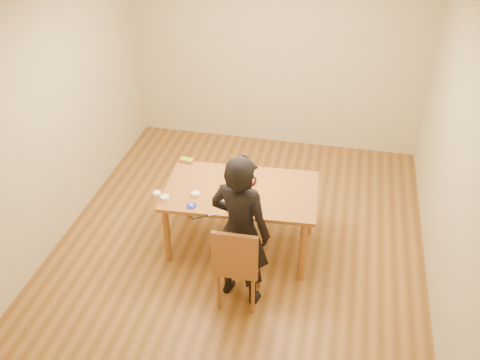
% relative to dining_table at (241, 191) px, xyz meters
% --- Properties ---
extents(room_shell, '(4.00, 4.50, 2.70)m').
position_rel_dining_table_xyz_m(room_shell, '(-0.01, 0.51, 0.62)').
color(room_shell, brown).
rests_on(room_shell, ground).
extents(dining_table, '(1.63, 1.03, 0.04)m').
position_rel_dining_table_xyz_m(dining_table, '(0.00, 0.00, 0.00)').
color(dining_table, brown).
rests_on(dining_table, floor).
extents(dining_chair, '(0.40, 0.40, 0.04)m').
position_rel_dining_table_xyz_m(dining_chair, '(0.15, -0.78, -0.28)').
color(dining_chair, brown).
rests_on(dining_chair, floor).
extents(cake_plate, '(0.27, 0.27, 0.02)m').
position_rel_dining_table_xyz_m(cake_plate, '(-0.00, 0.16, 0.03)').
color(cake_plate, red).
rests_on(cake_plate, dining_table).
extents(cake, '(0.22, 0.22, 0.07)m').
position_rel_dining_table_xyz_m(cake, '(-0.00, 0.16, 0.08)').
color(cake, white).
rests_on(cake, cake_plate).
extents(frosting_dome, '(0.22, 0.22, 0.03)m').
position_rel_dining_table_xyz_m(frosting_dome, '(-0.00, 0.16, 0.12)').
color(frosting_dome, white).
rests_on(frosting_dome, cake).
extents(frosting_tub, '(0.09, 0.09, 0.08)m').
position_rel_dining_table_xyz_m(frosting_tub, '(-0.00, -0.38, 0.06)').
color(frosting_tub, white).
rests_on(frosting_tub, dining_table).
extents(frosting_lid, '(0.10, 0.10, 0.01)m').
position_rel_dining_table_xyz_m(frosting_lid, '(-0.42, -0.39, 0.02)').
color(frosting_lid, '#1D1BB1').
rests_on(frosting_lid, dining_table).
extents(frosting_dollop, '(0.04, 0.04, 0.02)m').
position_rel_dining_table_xyz_m(frosting_dollop, '(-0.42, -0.39, 0.04)').
color(frosting_dollop, white).
rests_on(frosting_dollop, frosting_lid).
extents(ramekin_green, '(0.09, 0.09, 0.04)m').
position_rel_dining_table_xyz_m(ramekin_green, '(-0.71, -0.34, 0.04)').
color(ramekin_green, white).
rests_on(ramekin_green, dining_table).
extents(ramekin_yellow, '(0.09, 0.09, 0.04)m').
position_rel_dining_table_xyz_m(ramekin_yellow, '(-0.43, -0.21, 0.04)').
color(ramekin_yellow, white).
rests_on(ramekin_yellow, dining_table).
extents(ramekin_multi, '(0.08, 0.08, 0.04)m').
position_rel_dining_table_xyz_m(ramekin_multi, '(-0.81, -0.28, 0.04)').
color(ramekin_multi, white).
rests_on(ramekin_multi, dining_table).
extents(candy_box_pink, '(0.14, 0.08, 0.02)m').
position_rel_dining_table_xyz_m(candy_box_pink, '(-0.70, 0.39, 0.03)').
color(candy_box_pink, '#D2318E').
rests_on(candy_box_pink, dining_table).
extents(candy_box_green, '(0.15, 0.09, 0.02)m').
position_rel_dining_table_xyz_m(candy_box_green, '(-0.71, 0.40, 0.05)').
color(candy_box_green, '#49B321').
rests_on(candy_box_green, candy_box_pink).
extents(spatula, '(0.15, 0.10, 0.01)m').
position_rel_dining_table_xyz_m(spatula, '(-0.29, -0.55, 0.02)').
color(spatula, black).
rests_on(spatula, dining_table).
extents(person, '(0.66, 0.51, 1.61)m').
position_rel_dining_table_xyz_m(person, '(0.15, -0.73, 0.07)').
color(person, black).
rests_on(person, floor).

